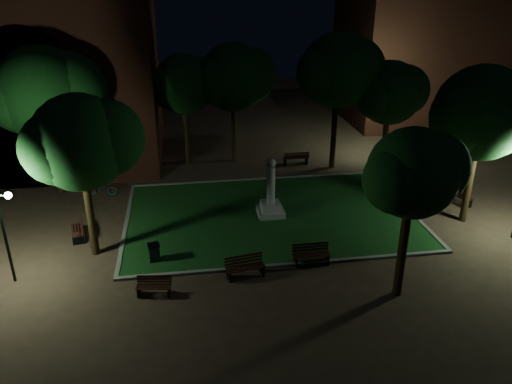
{
  "coord_description": "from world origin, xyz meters",
  "views": [
    {
      "loc": [
        -4.42,
        -21.74,
        11.93
      ],
      "look_at": [
        -0.94,
        1.0,
        1.88
      ],
      "focal_mm": 35.0,
      "sensor_mm": 36.0,
      "label": 1
    }
  ],
  "objects_px": {
    "bench_west_near": "(154,286)",
    "bench_near_right": "(311,255)",
    "bench_left_side": "(79,230)",
    "bench_near_left": "(245,267)",
    "bicycle": "(101,188)",
    "monument": "(271,199)",
    "bench_right_side": "(457,195)",
    "trash_bin": "(154,253)",
    "bench_far_side": "(296,158)"
  },
  "relations": [
    {
      "from": "monument",
      "to": "bench_left_side",
      "type": "height_order",
      "value": "monument"
    },
    {
      "from": "monument",
      "to": "bench_west_near",
      "type": "bearing_deg",
      "value": -133.03
    },
    {
      "from": "monument",
      "to": "bench_far_side",
      "type": "bearing_deg",
      "value": 67.46
    },
    {
      "from": "bench_west_near",
      "to": "bench_left_side",
      "type": "height_order",
      "value": "bench_left_side"
    },
    {
      "from": "bench_near_right",
      "to": "monument",
      "type": "bearing_deg",
      "value": 100.53
    },
    {
      "from": "bench_far_side",
      "to": "bicycle",
      "type": "xyz_separation_m",
      "value": [
        -12.44,
        -3.41,
        0.03
      ]
    },
    {
      "from": "bench_far_side",
      "to": "bench_left_side",
      "type": "bearing_deg",
      "value": 32.61
    },
    {
      "from": "bench_far_side",
      "to": "bench_near_left",
      "type": "bearing_deg",
      "value": 67.37
    },
    {
      "from": "monument",
      "to": "trash_bin",
      "type": "height_order",
      "value": "monument"
    },
    {
      "from": "bench_far_side",
      "to": "bicycle",
      "type": "bearing_deg",
      "value": 14.48
    },
    {
      "from": "bench_near_right",
      "to": "bench_far_side",
      "type": "distance_m",
      "value": 12.73
    },
    {
      "from": "bench_near_right",
      "to": "bench_right_side",
      "type": "relative_size",
      "value": 0.88
    },
    {
      "from": "monument",
      "to": "bench_west_near",
      "type": "relative_size",
      "value": 2.19
    },
    {
      "from": "bench_left_side",
      "to": "trash_bin",
      "type": "distance_m",
      "value": 4.7
    },
    {
      "from": "bench_right_side",
      "to": "bench_far_side",
      "type": "height_order",
      "value": "bench_right_side"
    },
    {
      "from": "bench_right_side",
      "to": "trash_bin",
      "type": "relative_size",
      "value": 2.15
    },
    {
      "from": "bench_west_near",
      "to": "bench_near_right",
      "type": "bearing_deg",
      "value": 19.62
    },
    {
      "from": "monument",
      "to": "bicycle",
      "type": "height_order",
      "value": "monument"
    },
    {
      "from": "bench_right_side",
      "to": "bench_far_side",
      "type": "distance_m",
      "value": 10.68
    },
    {
      "from": "bench_right_side",
      "to": "monument",
      "type": "bearing_deg",
      "value": 76.64
    },
    {
      "from": "bench_west_near",
      "to": "bench_left_side",
      "type": "relative_size",
      "value": 0.88
    },
    {
      "from": "monument",
      "to": "bench_near_right",
      "type": "relative_size",
      "value": 1.92
    },
    {
      "from": "bench_west_near",
      "to": "bench_right_side",
      "type": "xyz_separation_m",
      "value": [
        16.68,
        6.4,
        0.1
      ]
    },
    {
      "from": "bench_near_left",
      "to": "bicycle",
      "type": "distance_m",
      "value": 12.09
    },
    {
      "from": "bench_near_left",
      "to": "trash_bin",
      "type": "relative_size",
      "value": 2.0
    },
    {
      "from": "bench_far_side",
      "to": "trash_bin",
      "type": "bearing_deg",
      "value": 50.33
    },
    {
      "from": "monument",
      "to": "bench_left_side",
      "type": "xyz_separation_m",
      "value": [
        -9.77,
        -0.99,
        -0.55
      ]
    },
    {
      "from": "trash_bin",
      "to": "bicycle",
      "type": "bearing_deg",
      "value": 112.56
    },
    {
      "from": "bench_west_near",
      "to": "bench_left_side",
      "type": "distance_m",
      "value": 6.6
    },
    {
      "from": "bench_near_right",
      "to": "bench_west_near",
      "type": "bearing_deg",
      "value": -168.96
    },
    {
      "from": "bench_near_left",
      "to": "bench_right_side",
      "type": "distance_m",
      "value": 14.05
    },
    {
      "from": "bench_near_left",
      "to": "bench_far_side",
      "type": "relative_size",
      "value": 1.03
    },
    {
      "from": "bench_near_right",
      "to": "bench_left_side",
      "type": "distance_m",
      "value": 11.44
    },
    {
      "from": "bench_right_side",
      "to": "bicycle",
      "type": "distance_m",
      "value": 20.46
    },
    {
      "from": "bench_near_right",
      "to": "bench_west_near",
      "type": "distance_m",
      "value": 7.01
    },
    {
      "from": "bench_left_side",
      "to": "bench_far_side",
      "type": "relative_size",
      "value": 0.97
    },
    {
      "from": "monument",
      "to": "bench_near_left",
      "type": "bearing_deg",
      "value": -110.77
    },
    {
      "from": "bench_west_near",
      "to": "bench_left_side",
      "type": "bearing_deg",
      "value": 133.97
    },
    {
      "from": "bench_west_near",
      "to": "bench_far_side",
      "type": "height_order",
      "value": "bench_far_side"
    },
    {
      "from": "bench_near_left",
      "to": "bicycle",
      "type": "xyz_separation_m",
      "value": [
        -7.19,
        9.72,
        0.03
      ]
    },
    {
      "from": "monument",
      "to": "bench_near_left",
      "type": "xyz_separation_m",
      "value": [
        -2.13,
        -5.61,
        -0.52
      ]
    },
    {
      "from": "bench_right_side",
      "to": "bench_west_near",
      "type": "bearing_deg",
      "value": 97.45
    },
    {
      "from": "monument",
      "to": "bench_near_left",
      "type": "distance_m",
      "value": 6.02
    },
    {
      "from": "bench_left_side",
      "to": "bench_right_side",
      "type": "height_order",
      "value": "bench_right_side"
    },
    {
      "from": "monument",
      "to": "bicycle",
      "type": "relative_size",
      "value": 1.79
    },
    {
      "from": "bicycle",
      "to": "bench_near_left",
      "type": "bearing_deg",
      "value": -136.38
    },
    {
      "from": "bench_right_side",
      "to": "bicycle",
      "type": "height_order",
      "value": "bench_right_side"
    },
    {
      "from": "bench_near_right",
      "to": "trash_bin",
      "type": "height_order",
      "value": "bench_near_right"
    },
    {
      "from": "bench_near_left",
      "to": "trash_bin",
      "type": "distance_m",
      "value": 4.28
    },
    {
      "from": "bench_west_near",
      "to": "bicycle",
      "type": "distance_m",
      "value": 11.01
    }
  ]
}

